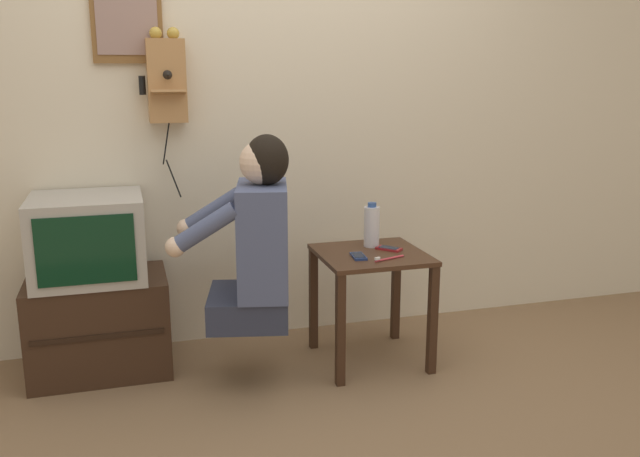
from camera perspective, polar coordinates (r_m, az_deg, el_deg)
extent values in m
plane|color=#846647|center=(2.96, 0.01, -15.75)|extent=(14.00, 14.00, 0.00)
cube|color=beige|center=(3.60, -4.71, 10.66)|extent=(6.80, 0.05, 2.55)
cube|color=#422819|center=(3.32, 4.34, -2.22)|extent=(0.51, 0.51, 0.02)
cube|color=#382215|center=(3.14, 1.73, -8.58)|extent=(0.04, 0.04, 0.54)
cube|color=#382215|center=(3.30, 9.46, -7.63)|extent=(0.04, 0.04, 0.54)
cube|color=#382215|center=(3.55, -0.56, -5.94)|extent=(0.04, 0.04, 0.54)
cube|color=#382215|center=(3.69, 6.40, -5.24)|extent=(0.04, 0.04, 0.54)
cube|color=#2D3347|center=(3.17, -6.03, -6.54)|extent=(0.44, 0.46, 0.14)
cube|color=#4C567A|center=(3.07, -4.84, -0.89)|extent=(0.30, 0.45, 0.50)
sphere|color=beige|center=(3.01, -4.97, 5.57)|extent=(0.20, 0.20, 0.20)
ellipsoid|color=black|center=(3.00, -4.50, 5.79)|extent=(0.24, 0.24, 0.22)
cylinder|color=#4C567A|center=(2.89, -9.66, 0.03)|extent=(0.31, 0.14, 0.22)
cylinder|color=#4C567A|center=(3.23, -9.04, 1.45)|extent=(0.31, 0.14, 0.22)
sphere|color=beige|center=(2.93, -12.09, -1.54)|extent=(0.09, 0.09, 0.09)
sphere|color=beige|center=(3.27, -11.23, 0.04)|extent=(0.09, 0.09, 0.09)
cube|color=#382316|center=(3.47, -18.06, -7.68)|extent=(0.65, 0.45, 0.47)
cube|color=black|center=(3.25, -18.18, -8.69)|extent=(0.58, 0.01, 0.02)
cube|color=#ADA89E|center=(3.35, -18.94, -0.73)|extent=(0.51, 0.47, 0.39)
cube|color=black|center=(3.12, -19.11, -1.77)|extent=(0.42, 0.01, 0.31)
cube|color=#AD7A47|center=(3.45, -12.79, 12.02)|extent=(0.18, 0.11, 0.40)
cube|color=#AD7A47|center=(3.37, -12.65, 11.16)|extent=(0.16, 0.07, 0.03)
sphere|color=#B79338|center=(3.44, -13.68, 15.70)|extent=(0.06, 0.06, 0.06)
sphere|color=#B79338|center=(3.45, -12.27, 15.76)|extent=(0.06, 0.06, 0.06)
cone|color=black|center=(3.35, -12.69, 12.51)|extent=(0.04, 0.05, 0.04)
cylinder|color=black|center=(3.45, -14.74, 11.59)|extent=(0.03, 0.03, 0.09)
cylinder|color=black|center=(3.45, -12.82, 7.04)|extent=(0.04, 0.04, 0.22)
cylinder|color=black|center=(3.49, -12.22, 4.13)|extent=(0.07, 0.06, 0.19)
cube|color=brown|center=(3.50, -16.06, 17.81)|extent=(0.33, 0.02, 0.56)
cube|color=gray|center=(3.49, -16.06, 17.83)|extent=(0.29, 0.01, 0.48)
cube|color=navy|center=(3.23, 3.25, -2.35)|extent=(0.07, 0.13, 0.01)
cube|color=black|center=(3.23, 3.25, -2.24)|extent=(0.06, 0.10, 0.00)
cube|color=maroon|center=(3.38, 5.83, -1.70)|extent=(0.13, 0.13, 0.01)
cube|color=black|center=(3.38, 5.83, -1.60)|extent=(0.10, 0.11, 0.00)
cylinder|color=silver|center=(3.41, 4.38, 0.15)|extent=(0.08, 0.08, 0.20)
cylinder|color=#2D4C8C|center=(3.39, 4.41, 2.01)|extent=(0.04, 0.04, 0.02)
cylinder|color=#D83F4C|center=(3.21, 5.86, -2.52)|extent=(0.17, 0.06, 0.01)
cube|color=white|center=(3.16, 4.85, -2.55)|extent=(0.03, 0.02, 0.01)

